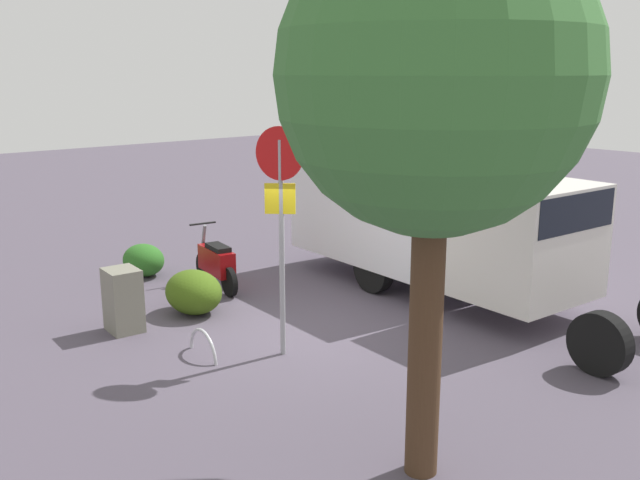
% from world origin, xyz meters
% --- Properties ---
extents(ground_plane, '(60.00, 60.00, 0.00)m').
position_xyz_m(ground_plane, '(0.00, 0.00, 0.00)').
color(ground_plane, '#4E4653').
extents(box_truck_near, '(7.82, 2.70, 2.70)m').
position_xyz_m(box_truck_near, '(0.17, -3.28, 1.54)').
color(box_truck_near, black).
rests_on(box_truck_near, ground).
extents(motorcycle, '(1.80, 0.62, 1.20)m').
position_xyz_m(motorcycle, '(3.00, -0.24, 0.52)').
color(motorcycle, black).
rests_on(motorcycle, ground).
extents(stop_sign, '(0.71, 0.33, 3.38)m').
position_xyz_m(stop_sign, '(-0.42, 0.82, 2.26)').
color(stop_sign, '#9E9EA3').
rests_on(stop_sign, ground).
extents(street_tree, '(3.02, 3.02, 5.59)m').
position_xyz_m(street_tree, '(-3.87, 1.68, 4.05)').
color(street_tree, '#47301E').
rests_on(street_tree, ground).
extents(utility_cabinet, '(0.63, 0.54, 1.04)m').
position_xyz_m(utility_cabinet, '(2.03, 2.16, 0.52)').
color(utility_cabinet, slate).
rests_on(utility_cabinet, ground).
extents(bike_rack_hoop, '(0.85, 0.13, 0.85)m').
position_xyz_m(bike_rack_hoop, '(0.28, 1.77, 0.00)').
color(bike_rack_hoop, '#B7B7BC').
rests_on(bike_rack_hoop, ground).
extents(shrub_near_sign, '(0.98, 0.80, 0.67)m').
position_xyz_m(shrub_near_sign, '(4.73, 0.42, 0.33)').
color(shrub_near_sign, '#2A6420').
rests_on(shrub_near_sign, ground).
extents(shrub_mid_verge, '(1.12, 0.92, 0.77)m').
position_xyz_m(shrub_mid_verge, '(2.03, 0.85, 0.38)').
color(shrub_mid_verge, '#3E5B14').
rests_on(shrub_mid_verge, ground).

